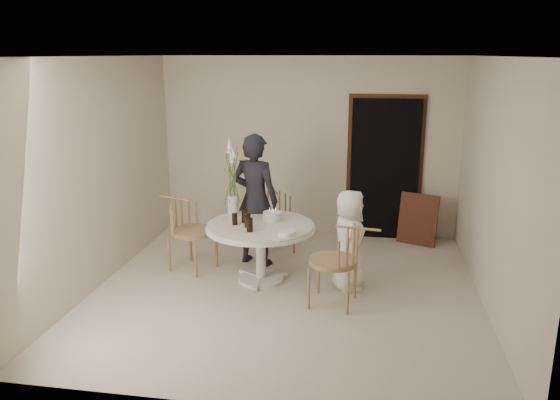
% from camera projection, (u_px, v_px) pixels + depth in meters
% --- Properties ---
extents(ground, '(4.50, 4.50, 0.00)m').
position_uv_depth(ground, '(286.00, 290.00, 6.50)').
color(ground, beige).
rests_on(ground, ground).
extents(room_shell, '(4.50, 4.50, 4.50)m').
position_uv_depth(room_shell, '(286.00, 156.00, 6.08)').
color(room_shell, silver).
rests_on(room_shell, ground).
extents(doorway, '(1.00, 0.10, 2.10)m').
position_uv_depth(doorway, '(384.00, 170.00, 8.13)').
color(doorway, black).
rests_on(doorway, ground).
extents(door_trim, '(1.12, 0.03, 2.22)m').
position_uv_depth(door_trim, '(384.00, 165.00, 8.15)').
color(door_trim, '#58331E').
rests_on(door_trim, ground).
extents(table, '(1.33, 1.33, 0.73)m').
position_uv_depth(table, '(261.00, 233.00, 6.63)').
color(table, silver).
rests_on(table, ground).
extents(picture_frame, '(0.59, 0.36, 0.75)m').
position_uv_depth(picture_frame, '(418.00, 219.00, 8.00)').
color(picture_frame, '#58331E').
rests_on(picture_frame, ground).
extents(chair_far, '(0.60, 0.62, 0.85)m').
position_uv_depth(chair_far, '(275.00, 211.00, 7.81)').
color(chair_far, '#A47959').
rests_on(chair_far, ground).
extents(chair_right, '(0.61, 0.57, 0.94)m').
position_uv_depth(chair_right, '(345.00, 254.00, 5.96)').
color(chair_right, '#A47959').
rests_on(chair_right, ground).
extents(chair_left, '(0.67, 0.65, 0.94)m').
position_uv_depth(chair_left, '(184.00, 223.00, 7.06)').
color(chair_left, '#A47959').
rests_on(chair_left, ground).
extents(girl, '(0.73, 0.58, 1.75)m').
position_uv_depth(girl, '(255.00, 200.00, 7.13)').
color(girl, black).
rests_on(girl, ground).
extents(boy, '(0.47, 0.64, 1.21)m').
position_uv_depth(boy, '(349.00, 240.00, 6.42)').
color(boy, white).
rests_on(boy, ground).
extents(birthday_cake, '(0.23, 0.23, 0.16)m').
position_uv_depth(birthday_cake, '(272.00, 216.00, 6.73)').
color(birthday_cake, white).
rests_on(birthday_cake, table).
extents(cola_tumbler_a, '(0.09, 0.09, 0.16)m').
position_uv_depth(cola_tumbler_a, '(248.00, 221.00, 6.46)').
color(cola_tumbler_a, black).
rests_on(cola_tumbler_a, table).
extents(cola_tumbler_b, '(0.08, 0.08, 0.16)m').
position_uv_depth(cola_tumbler_b, '(250.00, 225.00, 6.31)').
color(cola_tumbler_b, black).
rests_on(cola_tumbler_b, table).
extents(cola_tumbler_c, '(0.08, 0.08, 0.16)m').
position_uv_depth(cola_tumbler_c, '(245.00, 216.00, 6.66)').
color(cola_tumbler_c, black).
rests_on(cola_tumbler_c, table).
extents(cola_tumbler_d, '(0.07, 0.07, 0.14)m').
position_uv_depth(cola_tumbler_d, '(235.00, 219.00, 6.57)').
color(cola_tumbler_d, black).
rests_on(cola_tumbler_d, table).
extents(plate_stack, '(0.24, 0.24, 0.05)m').
position_uv_depth(plate_stack, '(287.00, 233.00, 6.20)').
color(plate_stack, white).
rests_on(plate_stack, table).
extents(flower_vase, '(0.14, 0.14, 1.01)m').
position_uv_depth(flower_vase, '(232.00, 180.00, 6.88)').
color(flower_vase, silver).
rests_on(flower_vase, table).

